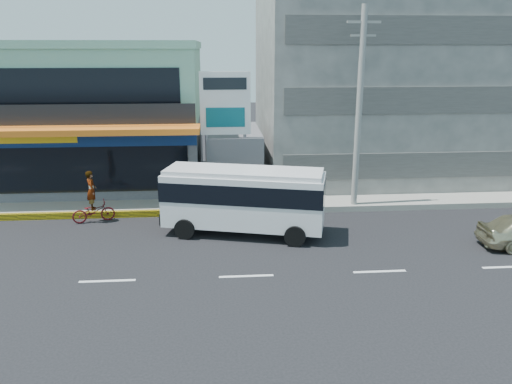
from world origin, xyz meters
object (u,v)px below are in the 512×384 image
(concrete_building, at_px, (390,65))
(billboard, at_px, (225,111))
(minibus, at_px, (244,196))
(utility_pole_near, at_px, (359,109))
(satellite_dish, at_px, (234,131))
(shop_building, at_px, (99,118))
(motorcycle_rider, at_px, (93,205))

(concrete_building, xyz_separation_m, billboard, (-10.50, -5.80, -2.07))
(minibus, bearing_deg, concrete_building, 47.16)
(utility_pole_near, relative_size, minibus, 1.35)
(satellite_dish, bearing_deg, utility_pole_near, -30.96)
(billboard, distance_m, minibus, 5.79)
(satellite_dish, relative_size, billboard, 0.22)
(shop_building, bearing_deg, satellite_dish, -20.21)
(utility_pole_near, height_order, minibus, utility_pole_near)
(motorcycle_rider, bearing_deg, satellite_dish, 32.87)
(shop_building, distance_m, motorcycle_rider, 8.14)
(shop_building, distance_m, utility_pole_near, 15.50)
(concrete_building, height_order, minibus, concrete_building)
(utility_pole_near, xyz_separation_m, minibus, (-5.83, -3.00, -3.38))
(concrete_building, height_order, utility_pole_near, concrete_building)
(concrete_building, relative_size, utility_pole_near, 1.60)
(billboard, bearing_deg, shop_building, 147.68)
(shop_building, height_order, minibus, shop_building)
(billboard, relative_size, utility_pole_near, 0.69)
(concrete_building, xyz_separation_m, satellite_dish, (-10.00, -4.00, -3.42))
(concrete_building, distance_m, motorcycle_rider, 19.91)
(concrete_building, relative_size, minibus, 2.16)
(concrete_building, relative_size, motorcycle_rider, 6.36)
(shop_building, height_order, utility_pole_near, utility_pole_near)
(concrete_building, height_order, billboard, concrete_building)
(satellite_dish, distance_m, minibus, 6.85)
(shop_building, xyz_separation_m, satellite_dish, (8.00, -2.95, -0.42))
(satellite_dish, bearing_deg, motorcycle_rider, -147.13)
(satellite_dish, height_order, minibus, satellite_dish)
(shop_building, xyz_separation_m, utility_pole_near, (14.00, -6.55, 1.15))
(concrete_building, bearing_deg, utility_pole_near, -117.76)
(minibus, bearing_deg, shop_building, 130.53)
(shop_building, bearing_deg, concrete_building, 3.35)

